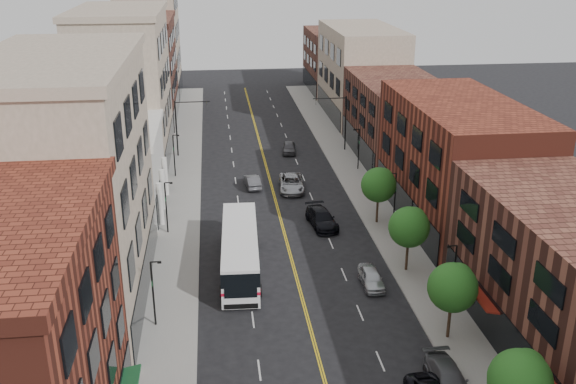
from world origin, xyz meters
name	(u,v)px	position (x,y,z in m)	size (l,w,h in m)	color
sidewalk_left	(183,191)	(-10.00, 35.00, 0.07)	(4.00, 110.00, 0.15)	gray
sidewalk_right	(359,184)	(10.00, 35.00, 0.07)	(4.00, 110.00, 0.15)	gray
bldg_l_tanoffice	(69,188)	(-17.00, 13.00, 9.00)	(10.00, 22.00, 18.00)	gray
bldg_l_white	(110,172)	(-17.00, 31.00, 4.00)	(10.00, 14.00, 8.00)	silver
bldg_l_far_a	(125,89)	(-17.00, 48.00, 9.00)	(10.00, 20.00, 18.00)	gray
bldg_l_far_b	(141,72)	(-17.00, 68.00, 7.50)	(10.00, 20.00, 15.00)	#522921
bldg_l_far_c	(149,39)	(-17.00, 86.00, 10.00)	(10.00, 16.00, 20.00)	gray
bldg_r_mid	(457,163)	(17.00, 24.00, 6.00)	(10.00, 22.00, 12.00)	maroon
bldg_r_far_a	(397,118)	(17.00, 45.00, 5.00)	(10.00, 20.00, 10.00)	#522921
bldg_r_far_b	(361,72)	(17.00, 66.00, 7.00)	(10.00, 22.00, 14.00)	gray
bldg_r_far_c	(336,61)	(17.00, 86.00, 5.50)	(10.00, 18.00, 11.00)	#522921
tree_r_0	(521,378)	(9.39, -5.93, 4.13)	(3.40, 3.40, 5.59)	black
tree_r_1	(454,286)	(9.39, 4.07, 4.13)	(3.40, 3.40, 5.59)	black
tree_r_2	(410,226)	(9.39, 14.07, 4.13)	(3.40, 3.40, 5.59)	black
tree_r_3	(379,184)	(9.39, 24.07, 4.13)	(3.40, 3.40, 5.59)	black
lamp_l_1	(154,290)	(-10.95, 8.00, 2.97)	(0.81, 0.55, 5.05)	black
lamp_l_2	(167,205)	(-10.95, 24.00, 2.97)	(0.81, 0.55, 5.05)	black
lamp_l_3	(174,153)	(-10.95, 40.00, 2.97)	(0.81, 0.55, 5.05)	black
lamp_r_1	(453,272)	(10.95, 8.00, 2.97)	(0.81, 0.55, 5.05)	black
lamp_r_2	(395,194)	(10.95, 24.00, 2.97)	(0.81, 0.55, 5.05)	black
lamp_r_3	(358,147)	(10.95, 40.00, 2.97)	(0.81, 0.55, 5.05)	black
signal_mast_left	(182,122)	(-10.27, 48.00, 4.65)	(4.49, 0.18, 7.20)	black
signal_mast_right	(340,117)	(10.27, 48.00, 4.65)	(4.49, 0.18, 7.20)	black
city_bus	(240,249)	(-4.51, 15.80, 2.00)	(3.65, 13.48, 3.44)	white
car_parked_mid	(449,380)	(7.40, -1.33, 0.74)	(2.06, 5.07, 1.47)	#48494D
car_parked_far	(371,278)	(5.80, 11.96, 0.70)	(1.66, 4.11, 1.40)	#B9BDC2
car_lane_behind	(252,181)	(-2.17, 35.55, 0.69)	(1.46, 4.20, 1.38)	#4C4D51
car_lane_a	(322,218)	(3.80, 24.00, 0.80)	(2.24, 5.50, 1.60)	black
car_lane_b	(292,183)	(2.11, 34.19, 0.81)	(2.69, 5.84, 1.62)	#A3A6AB
car_lane_c	(289,148)	(3.50, 47.91, 0.72)	(1.69, 4.20, 1.43)	#48484C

